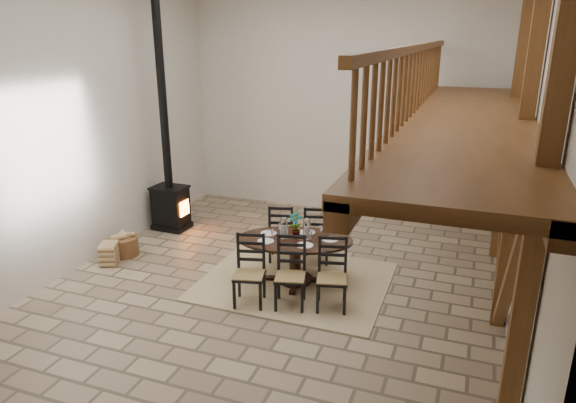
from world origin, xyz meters
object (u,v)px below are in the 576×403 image
(wood_stove, at_px, (169,177))
(log_basket, at_px, (124,245))
(log_stack, at_px, (109,254))
(dining_table, at_px, (294,261))

(wood_stove, relative_size, log_basket, 9.44)
(log_basket, bearing_deg, wood_stove, 87.06)
(wood_stove, height_order, log_stack, wood_stove)
(wood_stove, bearing_deg, log_stack, -90.29)
(log_basket, bearing_deg, log_stack, -89.57)
(dining_table, xyz_separation_m, log_stack, (-3.36, -0.39, -0.22))
(wood_stove, distance_m, log_stack, 2.11)
(dining_table, relative_size, wood_stove, 0.47)
(dining_table, xyz_separation_m, wood_stove, (-3.29, 1.52, 0.69))
(log_stack, bearing_deg, log_basket, 90.43)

